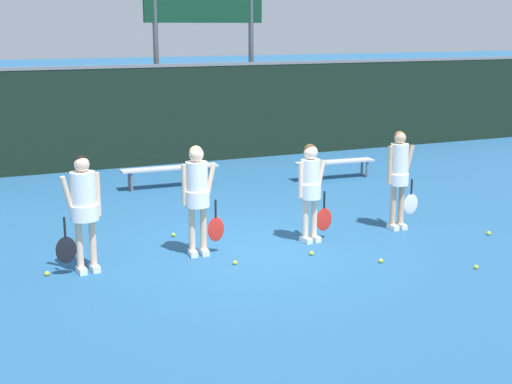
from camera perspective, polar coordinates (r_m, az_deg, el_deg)
The scene contains 16 objects.
ground_plane at distance 11.50m, azimuth -0.23°, elevation -4.56°, with size 140.00×140.00×0.00m, color #235684.
fence_windscreen at distance 18.19m, azimuth -9.73°, elevation 6.02°, with size 60.00×0.08×2.56m.
scoreboard at distance 19.46m, azimuth -4.17°, elevation 14.39°, with size 3.29×0.15×5.11m.
bench_courtside at distance 16.74m, azimuth 6.32°, elevation 2.30°, with size 1.94×0.49×0.43m.
bench_far at distance 15.86m, azimuth -6.90°, elevation 1.79°, with size 2.18×0.44×0.45m.
player_0 at distance 10.46m, azimuth -13.64°, elevation -0.89°, with size 0.69×0.41×1.72m.
player_1 at distance 10.97m, azimuth -4.71°, elevation 0.11°, with size 0.66×0.39×1.73m.
player_2 at distance 11.68m, azimuth 4.39°, elevation 0.61°, with size 0.65×0.36×1.64m.
player_3 at distance 12.63m, azimuth 11.37°, elevation 1.58°, with size 0.64×0.36×1.74m.
tennis_ball_0 at distance 10.98m, azimuth 9.96°, elevation -5.45°, with size 0.07×0.07×0.07m, color #CCE033.
tennis_ball_1 at distance 12.86m, azimuth 18.12°, elevation -3.15°, with size 0.07×0.07×0.07m, color #CCE033.
tennis_ball_2 at distance 11.05m, azimuth 17.21°, elevation -5.75°, with size 0.06×0.06×0.06m, color #CCE033.
tennis_ball_3 at distance 10.72m, azimuth -16.38°, elevation -6.27°, with size 0.07×0.07×0.07m, color #CCE033.
tennis_ball_4 at distance 10.75m, azimuth -1.68°, elevation -5.67°, with size 0.07×0.07×0.07m, color #CCE033.
tennis_ball_5 at distance 11.20m, azimuth 4.46°, elevation -4.90°, with size 0.07×0.07×0.07m, color #CCE033.
tennis_ball_6 at distance 12.21m, azimuth -6.62°, elevation -3.42°, with size 0.07×0.07×0.07m, color #CCE033.
Camera 1 is at (-4.38, -10.04, 3.50)m, focal length 50.00 mm.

